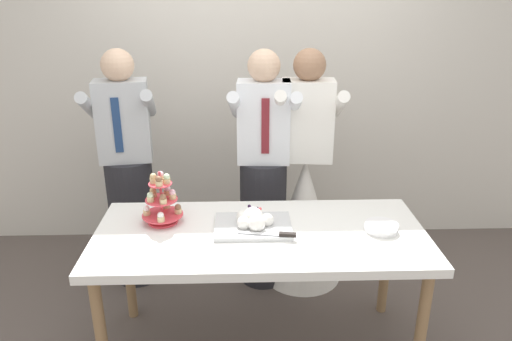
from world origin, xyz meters
name	(u,v)px	position (x,y,z in m)	size (l,w,h in m)	color
rear_wall	(253,64)	(0.00, 1.48, 1.45)	(5.20, 0.10, 2.90)	beige
dessert_table	(260,244)	(0.00, 0.00, 0.70)	(1.80, 0.80, 0.78)	white
cupcake_stand	(162,202)	(-0.55, 0.14, 0.90)	(0.23, 0.23, 0.31)	#D83F4C
main_cake_tray	(253,222)	(-0.04, 0.04, 0.81)	(0.43, 0.32, 0.12)	silver
plate_stack	(381,227)	(0.66, -0.01, 0.80)	(0.18, 0.18, 0.04)	white
person_groom	(263,185)	(0.05, 0.73, 0.75)	(0.48, 0.51, 1.66)	#232328
person_bride	(304,204)	(0.34, 0.75, 0.58)	(0.56, 0.56, 1.66)	white
person_guest	(129,183)	(-0.88, 0.78, 0.75)	(0.52, 0.54, 1.66)	#232328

